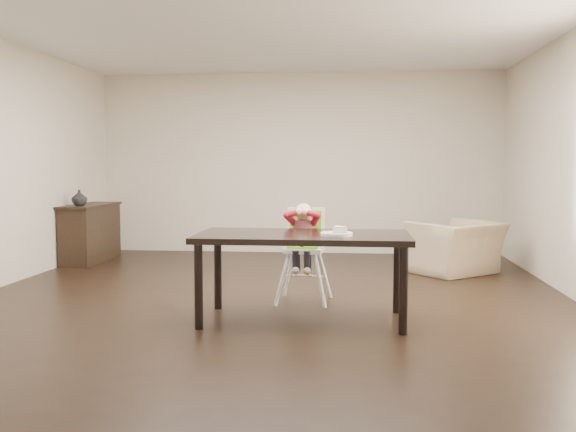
% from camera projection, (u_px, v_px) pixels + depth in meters
% --- Properties ---
extents(ground, '(7.00, 7.00, 0.00)m').
position_uv_depth(ground, '(268.00, 301.00, 6.27)').
color(ground, black).
rests_on(ground, ground).
extents(room_walls, '(6.02, 7.02, 2.71)m').
position_uv_depth(room_walls, '(267.00, 110.00, 6.12)').
color(room_walls, beige).
rests_on(room_walls, ground).
extents(dining_table, '(1.80, 0.90, 0.75)m').
position_uv_depth(dining_table, '(303.00, 243.00, 5.45)').
color(dining_table, black).
rests_on(dining_table, ground).
extents(high_chair, '(0.43, 0.43, 0.96)m').
position_uv_depth(high_chair, '(304.00, 232.00, 6.22)').
color(high_chair, white).
rests_on(high_chair, ground).
extents(plate, '(0.31, 0.31, 0.08)m').
position_uv_depth(plate, '(337.00, 232.00, 5.30)').
color(plate, white).
rests_on(plate, dining_table).
extents(armchair, '(1.16, 1.11, 0.85)m').
position_uv_depth(armchair, '(455.00, 239.00, 7.85)').
color(armchair, tan).
rests_on(armchair, ground).
extents(sideboard, '(0.44, 1.26, 0.79)m').
position_uv_depth(sideboard, '(91.00, 233.00, 8.83)').
color(sideboard, black).
rests_on(sideboard, ground).
extents(vase, '(0.22, 0.23, 0.20)m').
position_uv_depth(vase, '(79.00, 198.00, 8.46)').
color(vase, '#99999E').
rests_on(vase, sideboard).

